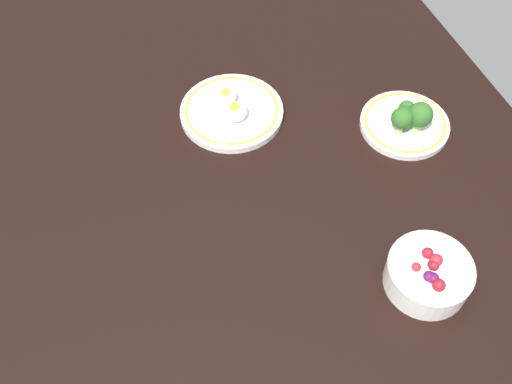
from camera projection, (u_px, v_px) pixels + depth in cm
name	position (u px, v px, depth cm)	size (l,w,h in cm)	color
dining_table	(256.00, 205.00, 112.84)	(159.17, 114.05, 4.00)	black
plate_broccoli	(407.00, 121.00, 119.36)	(17.61, 17.61, 7.90)	white
bowl_berries	(429.00, 274.00, 98.57)	(14.05, 14.05, 7.34)	white
plate_eggs	(232.00, 111.00, 122.61)	(20.82, 20.82, 5.04)	white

